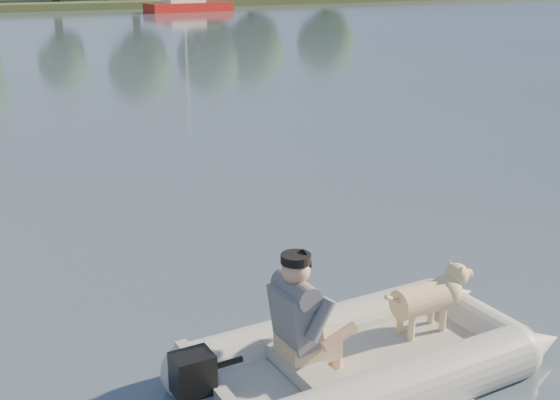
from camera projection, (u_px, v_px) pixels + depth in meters
water at (394, 332)px, 6.81m from camera, size 160.00×160.00×0.00m
dinghy at (369, 315)px, 5.92m from camera, size 4.35×2.74×1.34m
man at (298, 312)px, 5.59m from camera, size 0.71×0.62×1.04m
dog at (423, 304)px, 6.28m from camera, size 0.91×0.34×0.60m
outboard_motor at (194, 397)px, 5.26m from camera, size 0.41×0.29×0.76m
sailboat at (188, 6)px, 57.12m from camera, size 7.40×2.83×9.94m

